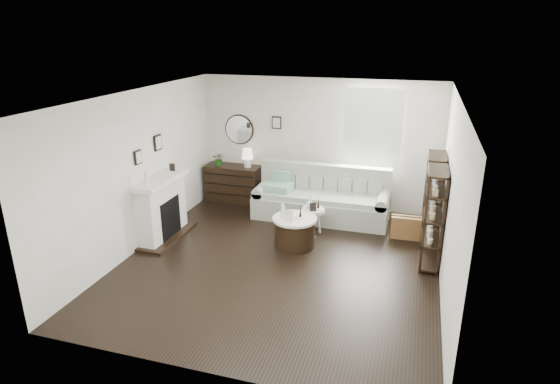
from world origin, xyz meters
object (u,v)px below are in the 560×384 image
(drum_table, at_px, (295,232))
(pedestal_table, at_px, (313,211))
(dresser, at_px, (233,183))
(sofa, at_px, (321,201))

(drum_table, distance_m, pedestal_table, 0.63)
(dresser, height_order, drum_table, dresser)
(sofa, bearing_deg, dresser, 169.37)
(sofa, height_order, pedestal_table, sofa)
(dresser, xyz_separation_m, pedestal_table, (2.09, -1.27, 0.07))
(sofa, height_order, drum_table, sofa)
(pedestal_table, bearing_deg, drum_table, -109.71)
(sofa, xyz_separation_m, dresser, (-2.07, 0.39, 0.06))
(sofa, relative_size, pedestal_table, 5.16)
(dresser, relative_size, pedestal_table, 2.32)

